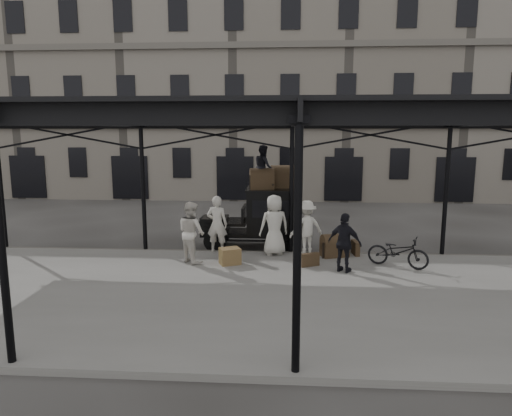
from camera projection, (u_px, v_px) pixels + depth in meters
The scene contains 18 objects.
ground at pixel (291, 274), 13.48m from camera, with size 120.00×120.00×0.00m, color #383533.
platform at pixel (292, 296), 11.50m from camera, with size 28.00×8.00×0.15m, color slate.
canopy at pixel (295, 113), 11.02m from camera, with size 22.50×9.00×4.74m.
building_frontage at pixel (289, 88), 30.02m from camera, with size 64.00×8.00×14.00m, color slate.
taxi at pixel (264, 215), 16.29m from camera, with size 3.65×1.55×2.18m.
porter_left at pixel (217, 224), 15.22m from camera, with size 0.70×0.46×1.91m, color beige.
porter_midleft at pixel (191, 232), 14.06m from camera, with size 0.92×0.72×1.90m, color silver.
porter_centre at pixel (274, 225), 14.91m from camera, with size 0.97×0.63×1.99m, color beige.
porter_official at pixel (345, 243), 13.06m from camera, with size 1.01×0.42×1.72m, color black.
porter_right at pixel (306, 227), 15.04m from camera, with size 1.15×0.66×1.78m, color silver.
bicycle at pixel (398, 252), 13.61m from camera, with size 0.62×1.79×0.94m, color black.
porter_roof at pixel (263, 167), 15.91m from camera, with size 0.74×0.58×1.53m, color black.
steamer_trunk_roof_near at pixel (262, 180), 15.84m from camera, with size 0.83×0.51×0.61m, color #41321E, non-canonical shape.
steamer_trunk_roof_far at pixel (283, 178), 16.23m from camera, with size 0.90×0.55×0.66m, color #41321E, non-canonical shape.
steamer_trunk_platform at pixel (334, 247), 14.79m from camera, with size 0.85×0.52×0.62m, color #41321E, non-canonical shape.
wicker_hamper at pixel (230, 256), 13.93m from camera, with size 0.60×0.45×0.50m, color brown.
suitcase_upright at pixel (355, 248), 15.02m from camera, with size 0.15×0.60×0.45m, color #41321E.
suitcase_flat at pixel (310, 260), 13.72m from camera, with size 0.60×0.15×0.40m, color #41321E.
Camera 1 is at (-0.21, -13.00, 4.17)m, focal length 32.00 mm.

